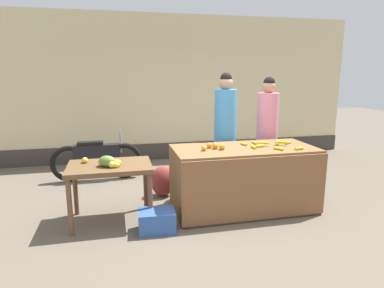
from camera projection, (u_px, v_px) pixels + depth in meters
The scene contains 12 objects.
ground_plane at pixel (214, 211), 4.68m from camera, with size 24.00×24.00×0.00m, color #665B4C.
market_wall_back at pixel (174, 90), 7.36m from camera, with size 8.15×0.23×3.11m.
fruit_stall_counter at pixel (244, 179), 4.67m from camera, with size 1.95×0.92×0.89m.
side_table_wooden at pixel (110, 172), 4.24m from camera, with size 1.04×0.71×0.76m.
banana_bunch_pile at pixel (271, 144), 4.66m from camera, with size 0.75×0.58×0.07m.
orange_pile at pixel (214, 146), 4.46m from camera, with size 0.32×0.22×0.08m.
mango_papaya_pile at pixel (107, 162), 4.12m from camera, with size 0.51×0.43×0.14m.
vendor_woman_blue_shirt at pixel (225, 134), 5.22m from camera, with size 0.34×0.34×1.90m.
vendor_woman_pink_shirt at pixel (267, 134), 5.43m from camera, with size 0.34×0.34×1.83m.
parked_motorcycle at pixel (97, 158), 5.96m from camera, with size 1.60×0.18×0.88m.
produce_crate at pixel (157, 221), 4.06m from camera, with size 0.44×0.32×0.26m, color #3359A5.
produce_sack at pixel (163, 181), 5.20m from camera, with size 0.36×0.30×0.48m, color maroon.
Camera 1 is at (-1.29, -4.20, 1.89)m, focal length 31.31 mm.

